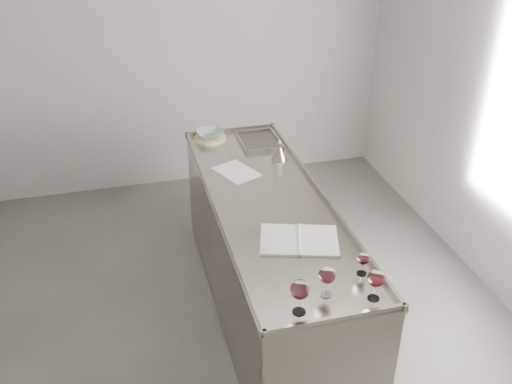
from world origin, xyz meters
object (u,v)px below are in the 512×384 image
object	(u,v)px
wine_glass_left	(300,290)
wine_funnel	(279,154)
wine_glass_right	(376,279)
counter	(269,258)
notebook	(299,240)
wine_glass_small	(363,259)
wine_glass_middle	(327,276)
ceramic_bowl	(210,134)

from	to	relation	value
wine_glass_left	wine_funnel	size ratio (longest dim) A/B	1.07
wine_glass_right	wine_funnel	xyz separation A→B (m)	(-0.01, 1.65, -0.07)
counter	wine_glass_right	xyz separation A→B (m)	(0.25, -1.08, 0.59)
notebook	wine_funnel	bearing A→B (deg)	96.80
wine_glass_right	notebook	bearing A→B (deg)	109.21
counter	wine_glass_small	xyz separation A→B (m)	(0.27, -0.88, 0.57)
wine_glass_middle	wine_funnel	size ratio (longest dim) A/B	0.98
wine_glass_right	wine_glass_small	xyz separation A→B (m)	(0.02, 0.21, -0.03)
wine_funnel	wine_glass_right	bearing A→B (deg)	-89.59
ceramic_bowl	wine_glass_small	bearing A→B (deg)	-76.42
notebook	ceramic_bowl	distance (m)	1.59
ceramic_bowl	counter	bearing A→B (deg)	-79.65
notebook	wine_funnel	distance (m)	1.08
wine_glass_small	ceramic_bowl	distance (m)	2.01
wine_glass_left	wine_funnel	xyz separation A→B (m)	(0.39, 1.65, -0.08)
wine_glass_middle	wine_funnel	bearing A→B (deg)	82.09
counter	ceramic_bowl	distance (m)	1.21
notebook	wine_glass_right	bearing A→B (deg)	-53.59
ceramic_bowl	wine_funnel	size ratio (longest dim) A/B	1.18
wine_glass_left	ceramic_bowl	size ratio (longest dim) A/B	0.91
wine_glass_left	wine_glass_right	world-z (taller)	wine_glass_left
wine_glass_left	notebook	world-z (taller)	wine_glass_left
wine_glass_right	wine_funnel	world-z (taller)	wine_funnel
wine_glass_small	wine_funnel	xyz separation A→B (m)	(-0.04, 1.44, -0.04)
counter	notebook	xyz separation A→B (m)	(0.04, -0.49, 0.47)
wine_glass_middle	wine_glass_small	size ratio (longest dim) A/B	1.27
wine_glass_small	notebook	xyz separation A→B (m)	(-0.23, 0.39, -0.09)
counter	wine_glass_right	world-z (taller)	wine_glass_right
counter	wine_glass_small	distance (m)	1.08
wine_glass_left	wine_glass_right	size ratio (longest dim) A/B	1.09
counter	wine_glass_left	xyz separation A→B (m)	(-0.15, -1.08, 0.61)
wine_funnel	notebook	bearing A→B (deg)	-100.40
wine_glass_middle	wine_glass_small	bearing A→B (deg)	24.88
ceramic_bowl	wine_funnel	bearing A→B (deg)	-49.57
counter	notebook	size ratio (longest dim) A/B	4.53
counter	wine_glass_small	size ratio (longest dim) A/B	17.31
wine_glass_left	wine_glass_middle	bearing A→B (deg)	26.56
wine_glass_right	ceramic_bowl	bearing A→B (deg)	101.70
wine_glass_middle	wine_glass_right	xyz separation A→B (m)	(0.23, -0.09, 0.00)
wine_glass_right	notebook	size ratio (longest dim) A/B	0.33
wine_glass_middle	notebook	distance (m)	0.52
wine_glass_right	ceramic_bowl	world-z (taller)	wine_glass_right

